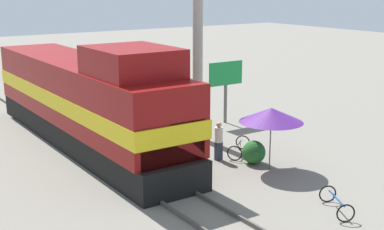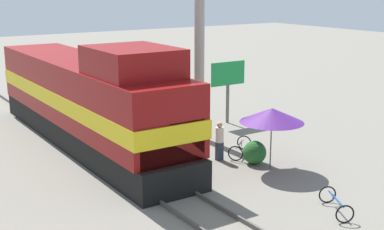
# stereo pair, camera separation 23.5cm
# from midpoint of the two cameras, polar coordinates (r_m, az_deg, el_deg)

# --- Properties ---
(ground_plane) EXTENTS (120.00, 120.00, 0.00)m
(ground_plane) POSITION_cam_midpoint_polar(r_m,az_deg,el_deg) (20.24, -4.32, -7.06)
(ground_plane) COLOR slate
(rail_near) EXTENTS (0.08, 43.21, 0.15)m
(rail_near) POSITION_cam_midpoint_polar(r_m,az_deg,el_deg) (19.90, -6.14, -7.24)
(rail_near) COLOR #4C4742
(rail_near) RESTS_ON ground_plane
(rail_far) EXTENTS (0.08, 43.21, 0.15)m
(rail_far) POSITION_cam_midpoint_polar(r_m,az_deg,el_deg) (20.55, -2.56, -6.48)
(rail_far) COLOR #4C4742
(rail_far) RESTS_ON ground_plane
(locomotive) EXTENTS (3.07, 16.06, 4.92)m
(locomotive) POSITION_cam_midpoint_polar(r_m,az_deg,el_deg) (24.35, -10.61, 1.50)
(locomotive) COLOR black
(locomotive) RESTS_ON ground_plane
(utility_pole) EXTENTS (1.80, 0.47, 9.01)m
(utility_pole) POSITION_cam_midpoint_polar(r_m,az_deg,el_deg) (24.78, 1.07, 7.69)
(utility_pole) COLOR #9E998E
(utility_pole) RESTS_ON ground_plane
(vendor_umbrella) EXTENTS (2.53, 2.53, 2.51)m
(vendor_umbrella) POSITION_cam_midpoint_polar(r_m,az_deg,el_deg) (21.03, 8.84, -0.03)
(vendor_umbrella) COLOR #4C4C4C
(vendor_umbrella) RESTS_ON ground_plane
(billboard_sign) EXTENTS (2.11, 0.12, 3.27)m
(billboard_sign) POSITION_cam_midpoint_polar(r_m,az_deg,el_deg) (28.01, 4.10, 4.04)
(billboard_sign) COLOR #595959
(billboard_sign) RESTS_ON ground_plane
(shrub_cluster) EXTENTS (0.97, 0.97, 0.97)m
(shrub_cluster) POSITION_cam_midpoint_polar(r_m,az_deg,el_deg) (22.08, 7.00, -3.99)
(shrub_cluster) COLOR #236028
(shrub_cluster) RESTS_ON ground_plane
(person_bystander) EXTENTS (0.34, 0.34, 1.65)m
(person_bystander) POSITION_cam_midpoint_polar(r_m,az_deg,el_deg) (22.27, 3.26, -2.65)
(person_bystander) COLOR #2D3347
(person_bystander) RESTS_ON ground_plane
(bicycle) EXTENTS (1.73, 1.57, 0.65)m
(bicycle) POSITION_cam_midpoint_polar(r_m,az_deg,el_deg) (23.15, 5.42, -3.48)
(bicycle) COLOR black
(bicycle) RESTS_ON ground_plane
(bicycle_spare) EXTENTS (1.30, 1.73, 0.61)m
(bicycle_spare) POSITION_cam_midpoint_polar(r_m,az_deg,el_deg) (18.09, 15.45, -9.09)
(bicycle_spare) COLOR black
(bicycle_spare) RESTS_ON ground_plane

